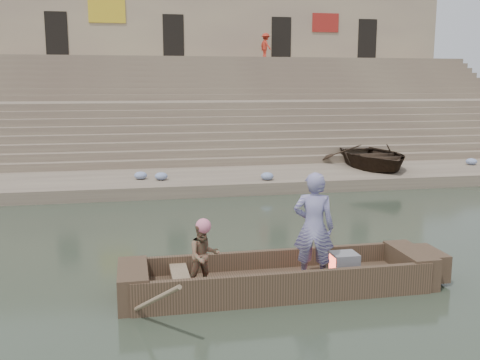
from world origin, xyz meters
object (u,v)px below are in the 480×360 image
object	(u,v)px
main_rowboat	(279,285)
pedestrian	(266,46)
standing_man	(314,227)
rowing_man	(204,256)
beached_rowboat	(373,156)
television	(344,264)

from	to	relation	value
main_rowboat	pedestrian	world-z (taller)	pedestrian
standing_man	rowing_man	xyz separation A→B (m)	(-1.93, 0.01, -0.40)
beached_rowboat	pedestrian	bearing A→B (deg)	95.58
television	pedestrian	bearing A→B (deg)	79.23
rowing_man	beached_rowboat	size ratio (longest dim) A/B	0.26
rowing_man	beached_rowboat	bearing A→B (deg)	43.57
beached_rowboat	pedestrian	size ratio (longest dim) A/B	2.87
television	beached_rowboat	bearing A→B (deg)	62.63
standing_man	beached_rowboat	world-z (taller)	standing_man
standing_man	pedestrian	xyz separation A→B (m)	(5.41, 25.15, 4.79)
pedestrian	standing_man	bearing A→B (deg)	150.09
television	pedestrian	xyz separation A→B (m)	(4.75, 24.97, 5.56)
rowing_man	pedestrian	size ratio (longest dim) A/B	0.74
main_rowboat	rowing_man	size ratio (longest dim) A/B	4.34
main_rowboat	rowing_man	world-z (taller)	rowing_man
main_rowboat	beached_rowboat	bearing A→B (deg)	57.70
rowing_man	television	bearing A→B (deg)	-5.71
beached_rowboat	standing_man	bearing A→B (deg)	-117.24
beached_rowboat	rowing_man	bearing A→B (deg)	-124.36
main_rowboat	television	xyz separation A→B (m)	(1.22, -0.00, 0.31)
rowing_man	television	xyz separation A→B (m)	(2.59, 0.18, -0.38)
television	beached_rowboat	xyz separation A→B (m)	(5.54, 10.70, 0.44)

